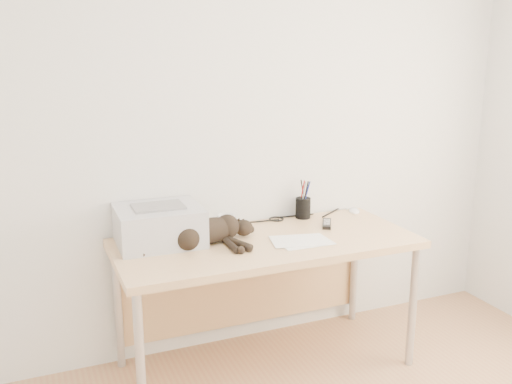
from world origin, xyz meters
name	(u,v)px	position (x,y,z in m)	size (l,w,h in m)	color
wall_back	(241,127)	(0.00, 1.75, 1.30)	(3.50, 3.50, 0.00)	silver
desk	(260,258)	(0.00, 1.48, 0.61)	(1.60, 0.70, 0.74)	#E1B683
printer	(159,225)	(-0.53, 1.56, 0.84)	(0.44, 0.38, 0.20)	#B9B9BE
papers	(301,241)	(0.16, 1.29, 0.74)	(0.33, 0.25, 0.01)	white
cat	(206,233)	(-0.32, 1.44, 0.80)	(0.64, 0.31, 0.14)	black
mug	(226,223)	(-0.14, 1.62, 0.79)	(0.10, 0.10, 0.09)	silver
pen_cup	(303,208)	(0.37, 1.68, 0.80)	(0.09, 0.09, 0.23)	black
remote_grey	(239,226)	(-0.06, 1.64, 0.75)	(0.05, 0.18, 0.02)	slate
remote_black	(327,224)	(0.42, 1.49, 0.75)	(0.05, 0.17, 0.02)	black
mouse	(354,209)	(0.72, 1.67, 0.76)	(0.06, 0.11, 0.04)	white
cable_tangle	(245,223)	(0.00, 1.70, 0.75)	(1.36, 0.09, 0.01)	black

